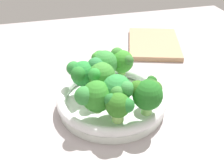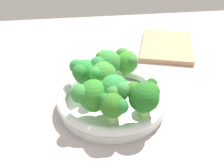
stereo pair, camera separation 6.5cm
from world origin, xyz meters
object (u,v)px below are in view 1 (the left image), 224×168
broccoli_floret_5 (121,60)px  broccoli_floret_1 (82,73)px  broccoli_floret_0 (118,90)px  broccoli_floret_7 (147,94)px  broccoli_floret_2 (119,105)px  broccoli_floret_3 (150,87)px  broccoli_floret_8 (104,62)px  cutting_board (154,44)px  broccoli_floret_6 (96,96)px  broccoli_floret_4 (100,74)px  bowl (112,101)px

broccoli_floret_5 → broccoli_floret_1: bearing=109.9°
broccoli_floret_0 → broccoli_floret_7: same height
broccoli_floret_2 → broccoli_floret_5: broccoli_floret_5 is taller
broccoli_floret_3 → broccoli_floret_8: broccoli_floret_8 is taller
broccoli_floret_7 → cutting_board: bearing=-24.6°
broccoli_floret_2 → broccoli_floret_3: bearing=-56.4°
broccoli_floret_3 → broccoli_floret_8: bearing=34.2°
broccoli_floret_3 → broccoli_floret_6: 12.95cm
broccoli_floret_0 → broccoli_floret_2: 4.33cm
broccoli_floret_6 → broccoli_floret_4: bearing=-17.8°
broccoli_floret_0 → broccoli_floret_7: size_ratio=1.01×
broccoli_floret_4 → broccoli_floret_7: size_ratio=0.96×
broccoli_floret_4 → broccoli_floret_7: 13.55cm
broccoli_floret_7 → cutting_board: (38.57, -17.68, -8.00)cm
broccoli_floret_6 → broccoli_floret_0: bearing=-91.3°
broccoli_floret_3 → broccoli_floret_4: bearing=56.5°
bowl → broccoli_floret_3: size_ratio=5.12×
broccoli_floret_3 → broccoli_floret_8: 14.24cm
broccoli_floret_4 → broccoli_floret_0: bearing=-167.2°
broccoli_floret_3 → cutting_board: (33.90, -15.05, -6.29)cm
broccoli_floret_4 → broccoli_floret_6: same height
broccoli_floret_5 → broccoli_floret_6: 17.00cm
bowl → broccoli_floret_7: bearing=-146.1°
broccoli_floret_2 → broccoli_floret_6: 5.60cm
broccoli_floret_3 → broccoli_floret_8: (11.74, 7.98, 1.15)cm
cutting_board → broccoli_floret_3: bearing=156.1°
broccoli_floret_0 → cutting_board: (35.83, -23.15, -8.03)cm
broccoli_floret_7 → broccoli_floret_6: bearing=74.3°
broccoli_floret_5 → cutting_board: 29.22cm
broccoli_floret_3 → broccoli_floret_5: broccoli_floret_5 is taller
broccoli_floret_0 → broccoli_floret_7: (-2.74, -5.46, -0.03)cm
broccoli_floret_1 → broccoli_floret_3: 16.35cm
broccoli_floret_8 → broccoli_floret_4: bearing=157.9°
broccoli_floret_1 → broccoli_floret_2: 15.14cm
broccoli_floret_7 → broccoli_floret_0: bearing=63.3°
broccoli_floret_0 → broccoli_floret_4: 8.82cm
broccoli_floret_4 → broccoli_floret_7: bearing=-146.8°
broccoli_floret_1 → cutting_board: bearing=-48.6°
broccoli_floret_4 → broccoli_floret_7: (-11.32, -7.41, 0.65)cm
bowl → broccoli_floret_6: broccoli_floret_6 is taller
broccoli_floret_7 → broccoli_floret_5: bearing=1.8°
broccoli_floret_2 → broccoli_floret_6: size_ratio=0.72×
broccoli_floret_8 → broccoli_floret_2: bearing=176.4°
broccoli_floret_2 → broccoli_floret_7: (1.38, -6.47, 0.84)cm
broccoli_floret_2 → broccoli_floret_6: bearing=41.0°
broccoli_floret_3 → broccoli_floret_7: (-4.67, 2.64, 1.71)cm
broccoli_floret_4 → broccoli_floret_3: bearing=-123.5°
broccoli_floret_6 → broccoli_floret_7: bearing=-105.7°
broccoli_floret_3 → broccoli_floret_8: size_ratio=0.70×
broccoli_floret_1 → broccoli_floret_6: broccoli_floret_6 is taller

